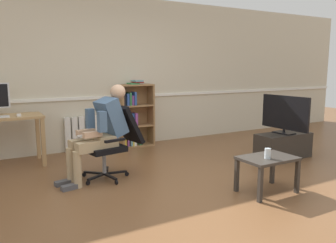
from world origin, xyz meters
name	(u,v)px	position (x,y,z in m)	size (l,w,h in m)	color
ground_plane	(192,190)	(0.00, 0.00, 0.00)	(18.00, 18.00, 0.00)	brown
back_wall	(112,73)	(0.00, 2.65, 1.35)	(12.00, 0.13, 2.70)	beige
computer_mouse	(19,115)	(-1.66, 2.03, 0.77)	(0.06, 0.10, 0.03)	white
bookshelf	(134,116)	(0.32, 2.44, 0.57)	(0.64, 0.29, 1.22)	olive
radiator	(85,134)	(-0.57, 2.54, 0.31)	(0.69, 0.08, 0.61)	white
office_chair	(114,138)	(-0.62, 0.94, 0.52)	(0.84, 0.63, 0.96)	black
person_seated	(101,130)	(-0.81, 0.91, 0.66)	(0.97, 0.47, 1.23)	tan
tv_stand	(283,146)	(2.09, 0.50, 0.20)	(0.93, 0.40, 0.40)	#2D2823
tv_screen	(285,114)	(2.09, 0.50, 0.72)	(0.22, 0.87, 0.61)	black
coffee_table	(267,163)	(0.72, -0.49, 0.36)	(0.64, 0.44, 0.43)	#332D28
drinking_glass	(268,153)	(0.67, -0.54, 0.49)	(0.07, 0.07, 0.12)	silver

